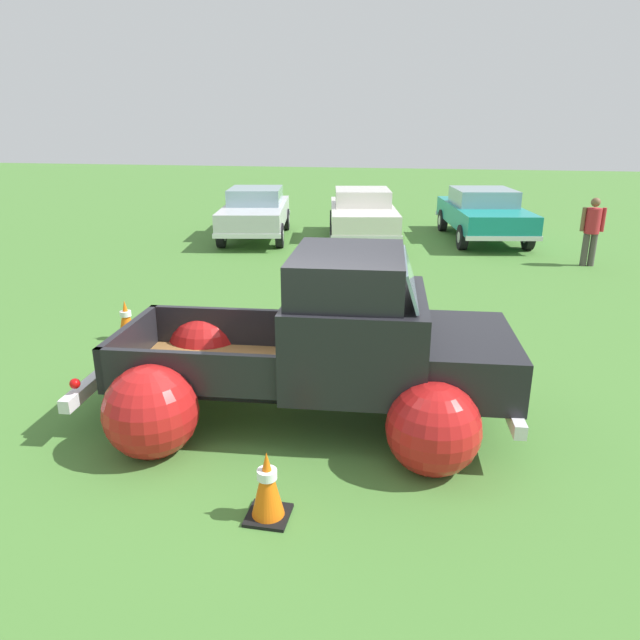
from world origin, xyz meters
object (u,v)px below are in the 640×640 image
Objects in this scene: show_car_0 at (256,211)px; spectator_0 at (592,228)px; show_car_2 at (483,212)px; show_car_1 at (362,213)px; lane_cone_0 at (267,485)px; vintage_pickup_truck at (332,355)px; lane_cone_1 at (126,320)px.

show_car_0 is 2.91× the size of spectator_0.
show_car_0 and show_car_2 have the same top height.
lane_cone_0 is (0.80, -12.61, -0.47)m from show_car_1.
show_car_2 is (6.48, 1.04, 0.01)m from show_car_0.
vintage_pickup_truck reaches higher than lane_cone_1.
show_car_1 reaches higher than lane_cone_0.
show_car_0 is at bearing 106.98° from vintage_pickup_truck.
spectator_0 is 11.49m from lane_cone_0.
show_car_0 is 3.10m from show_car_1.
lane_cone_0 is (3.88, -12.30, -0.47)m from show_car_0.
lane_cone_0 is at bearing 152.37° from spectator_0.
show_car_0 reaches higher than lane_cone_0.
lane_cone_1 is (-2.53, -8.88, -0.47)m from show_car_1.
spectator_0 is (5.64, -2.21, 0.12)m from show_car_1.
show_car_0 is 8.93m from spectator_0.
lane_cone_0 is (-2.60, -13.34, -0.47)m from show_car_2.
show_car_1 is 12.64m from lane_cone_0.
vintage_pickup_truck is 9.71m from spectator_0.
show_car_0 is 6.57m from show_car_2.
vintage_pickup_truck is at bearing 83.26° from lane_cone_0.
vintage_pickup_truck is at bearing -4.85° from show_car_1.
show_car_2 is (3.40, 0.73, 0.00)m from show_car_1.
lane_cone_0 is at bearing 6.69° from show_car_0.
show_car_1 is (3.08, 0.31, 0.00)m from show_car_0.
spectator_0 is at bearing 65.03° from lane_cone_0.
show_car_2 reaches higher than lane_cone_0.
spectator_0 reaches higher than lane_cone_0.
vintage_pickup_truck reaches higher than show_car_1.
show_car_2 is 11.30m from lane_cone_1.
spectator_0 is at bearing 39.21° from lane_cone_1.
vintage_pickup_truck is 7.54× the size of lane_cone_1.
show_car_2 is at bearing 58.33° from lane_cone_1.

